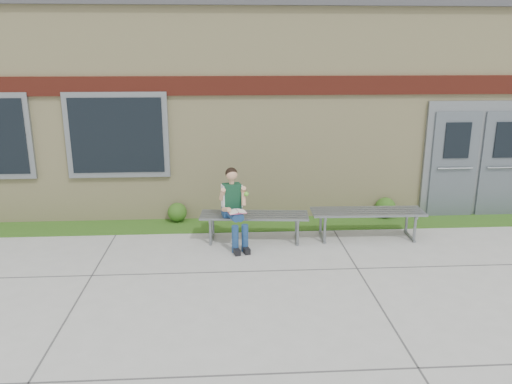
{
  "coord_description": "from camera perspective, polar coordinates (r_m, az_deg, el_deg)",
  "views": [
    {
      "loc": [
        -0.99,
        -6.42,
        3.2
      ],
      "look_at": [
        -0.48,
        1.7,
        0.91
      ],
      "focal_mm": 35.0,
      "sensor_mm": 36.0,
      "label": 1
    }
  ],
  "objects": [
    {
      "name": "school_building",
      "position": [
        12.5,
        1.0,
        10.68
      ],
      "size": [
        16.2,
        6.22,
        4.2
      ],
      "color": "beige",
      "rests_on": "ground"
    },
    {
      "name": "bench_right",
      "position": [
        9.02,
        12.6,
        -2.79
      ],
      "size": [
        1.98,
        0.6,
        0.51
      ],
      "rotation": [
        0.0,
        0.0,
        -0.03
      ],
      "color": "slate",
      "rests_on": "ground"
    },
    {
      "name": "bench_left",
      "position": [
        8.69,
        -0.2,
        -3.25
      ],
      "size": [
        1.9,
        0.67,
        0.48
      ],
      "rotation": [
        0.0,
        0.0,
        -0.08
      ],
      "color": "slate",
      "rests_on": "ground"
    },
    {
      "name": "shrub_mid",
      "position": [
        9.79,
        -8.99,
        -2.3
      ],
      "size": [
        0.37,
        0.37,
        0.37
      ],
      "primitive_type": "sphere",
      "color": "#1C4C14",
      "rests_on": "grass_strip"
    },
    {
      "name": "shrub_east",
      "position": [
        10.24,
        14.57,
        -1.72
      ],
      "size": [
        0.4,
        0.4,
        0.4
      ],
      "primitive_type": "sphere",
      "color": "#1C4C14",
      "rests_on": "grass_strip"
    },
    {
      "name": "grass_strip",
      "position": [
        9.62,
        2.54,
        -3.67
      ],
      "size": [
        16.0,
        0.8,
        0.02
      ],
      "primitive_type": "cube",
      "color": "#1C4C14",
      "rests_on": "ground"
    },
    {
      "name": "girl",
      "position": [
        8.39,
        -2.52,
        -1.54
      ],
      "size": [
        0.51,
        0.8,
        1.34
      ],
      "rotation": [
        0.0,
        0.0,
        0.24
      ],
      "color": "navy",
      "rests_on": "ground"
    },
    {
      "name": "ground",
      "position": [
        7.24,
        4.73,
        -10.57
      ],
      "size": [
        80.0,
        80.0,
        0.0
      ],
      "primitive_type": "plane",
      "color": "#9E9E99",
      "rests_on": "ground"
    }
  ]
}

